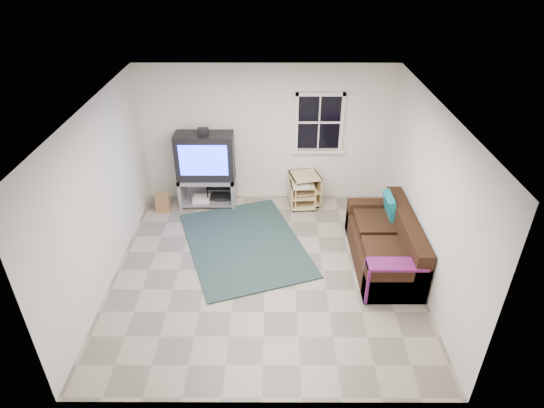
{
  "coord_description": "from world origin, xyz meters",
  "views": [
    {
      "loc": [
        0.12,
        -5.5,
        4.5
      ],
      "look_at": [
        0.1,
        0.4,
        0.96
      ],
      "focal_mm": 30.0,
      "sensor_mm": 36.0,
      "label": 1
    }
  ],
  "objects_px": {
    "tv_unit": "(206,164)",
    "side_table_left": "(304,187)",
    "av_rack": "(221,181)",
    "side_table_right": "(302,193)",
    "sofa": "(386,245)"
  },
  "relations": [
    {
      "from": "tv_unit",
      "to": "sofa",
      "type": "bearing_deg",
      "value": -30.99
    },
    {
      "from": "tv_unit",
      "to": "side_table_left",
      "type": "xyz_separation_m",
      "value": [
        1.83,
        0.04,
        -0.52
      ]
    },
    {
      "from": "tv_unit",
      "to": "side_table_right",
      "type": "bearing_deg",
      "value": -3.0
    },
    {
      "from": "tv_unit",
      "to": "sofa",
      "type": "xyz_separation_m",
      "value": [
        2.99,
        -1.8,
        -0.52
      ]
    },
    {
      "from": "av_rack",
      "to": "sofa",
      "type": "relative_size",
      "value": 0.53
    },
    {
      "from": "tv_unit",
      "to": "av_rack",
      "type": "height_order",
      "value": "tv_unit"
    },
    {
      "from": "side_table_right",
      "to": "sofa",
      "type": "bearing_deg",
      "value": -54.65
    },
    {
      "from": "tv_unit",
      "to": "av_rack",
      "type": "distance_m",
      "value": 0.47
    },
    {
      "from": "tv_unit",
      "to": "side_table_left",
      "type": "bearing_deg",
      "value": 1.36
    },
    {
      "from": "av_rack",
      "to": "side_table_right",
      "type": "xyz_separation_m",
      "value": [
        1.54,
        -0.17,
        -0.16
      ]
    },
    {
      "from": "sofa",
      "to": "tv_unit",
      "type": "bearing_deg",
      "value": 149.01
    },
    {
      "from": "tv_unit",
      "to": "side_table_right",
      "type": "relative_size",
      "value": 2.94
    },
    {
      "from": "av_rack",
      "to": "sofa",
      "type": "xyz_separation_m",
      "value": [
        2.74,
        -1.87,
        -0.14
      ]
    },
    {
      "from": "side_table_right",
      "to": "sofa",
      "type": "height_order",
      "value": "sofa"
    },
    {
      "from": "tv_unit",
      "to": "side_table_left",
      "type": "distance_m",
      "value": 1.9
    }
  ]
}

